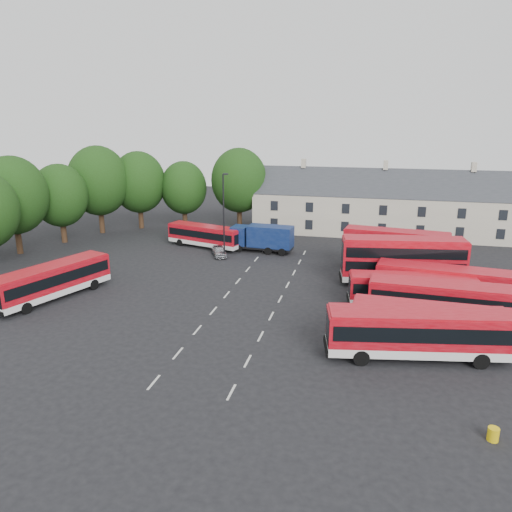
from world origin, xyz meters
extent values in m
plane|color=black|center=(0.00, 0.00, 0.00)|extent=(140.00, 140.00, 0.00)
cube|color=beige|center=(0.00, -14.00, 0.01)|extent=(0.15, 1.80, 0.01)
cube|color=beige|center=(0.00, -10.00, 0.01)|extent=(0.15, 1.80, 0.01)
cube|color=beige|center=(0.00, -6.00, 0.01)|extent=(0.15, 1.80, 0.01)
cube|color=beige|center=(0.00, -2.00, 0.01)|extent=(0.15, 1.80, 0.01)
cube|color=beige|center=(0.00, 2.00, 0.01)|extent=(0.15, 1.80, 0.01)
cube|color=beige|center=(0.00, 6.00, 0.01)|extent=(0.15, 1.80, 0.01)
cube|color=beige|center=(0.00, 10.00, 0.01)|extent=(0.15, 1.80, 0.01)
cube|color=beige|center=(0.00, 14.00, 0.01)|extent=(0.15, 1.80, 0.01)
cube|color=beige|center=(0.00, 18.00, 0.01)|extent=(0.15, 1.80, 0.01)
cube|color=beige|center=(5.00, -14.00, 0.01)|extent=(0.15, 1.80, 0.01)
cube|color=beige|center=(5.00, -10.00, 0.01)|extent=(0.15, 1.80, 0.01)
cube|color=beige|center=(5.00, -6.00, 0.01)|extent=(0.15, 1.80, 0.01)
cube|color=beige|center=(5.00, -2.00, 0.01)|extent=(0.15, 1.80, 0.01)
cube|color=beige|center=(5.00, 2.00, 0.01)|extent=(0.15, 1.80, 0.01)
cube|color=beige|center=(5.00, 6.00, 0.01)|extent=(0.15, 1.80, 0.01)
cube|color=beige|center=(5.00, 10.00, 0.01)|extent=(0.15, 1.80, 0.01)
cube|color=beige|center=(5.00, 14.00, 0.01)|extent=(0.15, 1.80, 0.01)
cube|color=beige|center=(5.00, 18.00, 0.01)|extent=(0.15, 1.80, 0.01)
cylinder|color=black|center=(-28.00, 10.00, 2.10)|extent=(0.70, 0.70, 4.20)
ellipsoid|color=#1A360E|center=(-28.00, 10.00, 6.97)|extent=(7.92, 7.92, 9.11)
cylinder|color=black|center=(-26.00, 16.00, 1.84)|extent=(0.70, 0.70, 3.67)
ellipsoid|color=#1A360E|center=(-26.00, 16.00, 6.10)|extent=(6.93, 6.93, 7.97)
cylinder|color=black|center=(-24.00, 22.00, 2.19)|extent=(0.70, 0.70, 4.38)
ellipsoid|color=#1A360E|center=(-24.00, 22.00, 7.26)|extent=(8.25, 8.25, 9.49)
cylinder|color=black|center=(-20.00, 26.00, 2.01)|extent=(0.70, 0.70, 4.02)
ellipsoid|color=#1A360E|center=(-20.00, 26.00, 6.68)|extent=(7.59, 7.59, 8.73)
cylinder|color=black|center=(-14.00, 28.00, 1.75)|extent=(0.70, 0.70, 3.50)
ellipsoid|color=#1A360E|center=(-14.00, 28.00, 5.81)|extent=(6.60, 6.60, 7.59)
cylinder|color=black|center=(-6.00, 29.00, 2.10)|extent=(0.70, 0.70, 4.20)
ellipsoid|color=#1A360E|center=(-6.00, 29.00, 6.97)|extent=(7.92, 7.92, 9.11)
cube|color=beige|center=(14.00, 30.00, 2.75)|extent=(35.00, 7.00, 5.50)
cube|color=#2D3035|center=(14.00, 30.00, 5.50)|extent=(35.70, 7.13, 7.13)
cube|color=beige|center=(3.00, 30.00, 9.46)|extent=(0.60, 0.90, 1.20)
cube|color=beige|center=(14.00, 30.00, 9.46)|extent=(0.60, 0.90, 1.20)
cube|color=beige|center=(25.00, 30.00, 9.46)|extent=(0.60, 0.90, 1.20)
cube|color=silver|center=(16.03, -6.97, 0.85)|extent=(12.36, 4.77, 0.60)
cube|color=#A80A17|center=(16.03, -6.97, 2.22)|extent=(12.36, 4.77, 2.14)
cube|color=black|center=(16.03, -6.97, 2.28)|extent=(11.89, 4.75, 1.04)
cube|color=#A80A17|center=(16.03, -6.97, 3.35)|extent=(12.10, 4.62, 0.13)
cylinder|color=black|center=(12.44, -8.85, 0.55)|extent=(1.13, 0.49, 1.10)
cylinder|color=black|center=(19.62, -5.08, 0.55)|extent=(1.13, 0.49, 1.10)
cube|color=silver|center=(17.15, -5.05, 0.78)|extent=(11.18, 3.02, 0.55)
cube|color=#A80A17|center=(17.15, -5.05, 2.04)|extent=(11.18, 3.02, 1.96)
cube|color=black|center=(17.15, -5.05, 2.09)|extent=(10.74, 3.06, 0.96)
cube|color=#A80A17|center=(17.15, -5.05, 3.07)|extent=(10.95, 2.91, 0.12)
cylinder|color=black|center=(13.56, -6.02, 0.50)|extent=(1.02, 0.33, 1.01)
cylinder|color=black|center=(20.74, -4.08, 0.50)|extent=(1.02, 0.33, 1.01)
cube|color=silver|center=(18.47, -0.08, 0.81)|extent=(11.62, 3.27, 0.57)
cube|color=#A80A17|center=(18.47, -0.08, 2.12)|extent=(11.62, 3.27, 2.04)
cube|color=black|center=(18.47, -0.08, 2.17)|extent=(11.17, 3.30, 0.99)
cube|color=#A80A17|center=(18.47, -0.08, 3.19)|extent=(11.39, 3.15, 0.13)
cylinder|color=black|center=(14.73, -1.04, 0.52)|extent=(1.06, 0.35, 1.04)
cylinder|color=black|center=(22.21, 0.89, 0.52)|extent=(1.06, 0.35, 1.04)
cube|color=silver|center=(16.26, 2.44, 0.74)|extent=(10.70, 3.69, 0.52)
cube|color=#A80A17|center=(16.26, 2.44, 1.93)|extent=(10.70, 3.69, 1.86)
cube|color=black|center=(16.26, 2.44, 1.98)|extent=(10.29, 3.70, 0.90)
cube|color=#A80A17|center=(16.26, 2.44, 2.91)|extent=(10.48, 3.57, 0.11)
cylinder|color=black|center=(13.07, 0.95, 0.48)|extent=(0.98, 0.39, 0.95)
cylinder|color=black|center=(19.45, 3.93, 0.48)|extent=(0.98, 0.39, 0.95)
cube|color=silver|center=(18.93, 4.63, 0.79)|extent=(11.50, 4.06, 0.56)
cube|color=#A80A17|center=(18.93, 4.63, 2.07)|extent=(11.50, 4.06, 2.00)
cube|color=black|center=(18.93, 4.63, 2.12)|extent=(11.07, 4.06, 0.97)
cube|color=#A80A17|center=(18.93, 4.63, 3.12)|extent=(11.27, 3.92, 0.12)
cylinder|color=black|center=(15.21, 3.97, 0.51)|extent=(1.05, 0.42, 1.02)
cylinder|color=black|center=(22.66, 5.29, 0.51)|extent=(1.05, 0.42, 1.02)
cube|color=silver|center=(15.73, 8.43, 0.81)|extent=(11.77, 4.21, 0.58)
cube|color=#A80A17|center=(15.73, 8.43, 2.85)|extent=(11.77, 4.21, 3.51)
cube|color=black|center=(15.73, 8.43, 2.17)|extent=(11.33, 4.21, 0.99)
cube|color=#A80A17|center=(15.73, 8.43, 4.66)|extent=(11.53, 4.08, 0.13)
cylinder|color=black|center=(12.24, 6.74, 0.52)|extent=(1.08, 0.44, 1.05)
cylinder|color=black|center=(19.21, 10.12, 0.52)|extent=(1.08, 0.44, 1.05)
cube|color=black|center=(15.73, 8.43, 3.53)|extent=(11.33, 4.21, 0.99)
cube|color=silver|center=(15.23, 13.12, 0.75)|extent=(10.94, 3.91, 0.53)
cube|color=#A80A17|center=(15.23, 13.12, 2.65)|extent=(10.94, 3.91, 3.26)
cube|color=black|center=(15.23, 13.12, 2.02)|extent=(10.52, 3.91, 0.92)
cube|color=#A80A17|center=(15.23, 13.12, 4.33)|extent=(10.71, 3.78, 0.12)
cylinder|color=black|center=(11.68, 12.51, 0.49)|extent=(1.00, 0.41, 0.97)
cylinder|color=black|center=(18.77, 13.73, 0.49)|extent=(1.00, 0.41, 0.97)
cube|color=black|center=(15.23, 13.12, 3.28)|extent=(10.52, 3.91, 0.92)
cube|color=silver|center=(-14.86, -2.47, 0.78)|extent=(5.96, 11.22, 0.55)
cube|color=#A80A17|center=(-14.86, -2.47, 2.03)|extent=(5.96, 11.22, 1.95)
cube|color=black|center=(-14.86, -2.47, 2.08)|extent=(5.87, 10.83, 0.95)
cube|color=#A80A17|center=(-14.86, -2.47, 3.05)|extent=(5.79, 10.98, 0.12)
cylinder|color=black|center=(-14.94, -6.17, 0.50)|extent=(0.59, 1.04, 1.00)
cylinder|color=black|center=(-14.78, 1.23, 0.50)|extent=(0.59, 1.04, 1.00)
cube|color=silver|center=(-7.42, 17.67, 0.69)|extent=(10.00, 4.98, 0.49)
cube|color=#A80A17|center=(-7.42, 17.67, 1.80)|extent=(10.00, 4.98, 1.73)
cube|color=black|center=(-7.42, 17.67, 1.84)|extent=(9.64, 4.91, 0.84)
cube|color=#A80A17|center=(-7.42, 17.67, 2.71)|extent=(9.78, 4.83, 0.11)
cylinder|color=black|center=(-10.70, 17.62, 0.44)|extent=(0.92, 0.50, 0.89)
cylinder|color=black|center=(-4.13, 17.72, 0.44)|extent=(0.92, 0.50, 0.89)
cube|color=black|center=(-0.07, 17.26, 0.60)|extent=(7.55, 2.58, 0.28)
cube|color=#0D1E4E|center=(-2.84, 17.49, 1.85)|extent=(2.04, 2.46, 2.22)
cube|color=black|center=(-3.72, 17.56, 2.19)|extent=(0.26, 1.97, 1.11)
cube|color=#0D1E4E|center=(0.99, 17.17, 1.99)|extent=(5.46, 2.75, 2.50)
cylinder|color=black|center=(-2.74, 16.43, 0.46)|extent=(0.94, 0.34, 0.93)
cylinder|color=black|center=(2.82, 18.07, 0.46)|extent=(0.94, 0.34, 0.93)
imported|color=#AFB2B8|center=(-4.52, 14.29, 0.61)|extent=(2.85, 3.88, 1.23)
cylinder|color=gold|center=(19.22, -15.35, 0.36)|extent=(0.57, 0.57, 0.72)
cylinder|color=black|center=(-3.56, 13.18, 4.85)|extent=(0.17, 0.17, 9.70)
cube|color=black|center=(-3.28, 13.27, 9.70)|extent=(0.63, 0.40, 0.17)
camera|label=1|loc=(12.46, -39.38, 16.01)|focal=35.00mm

